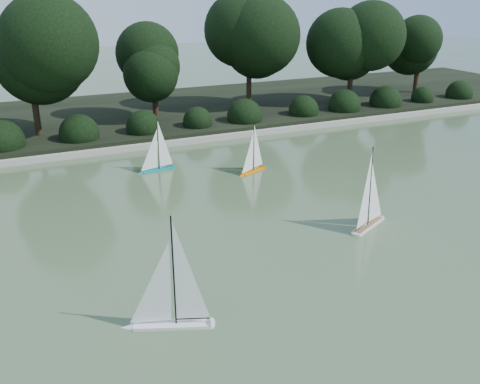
# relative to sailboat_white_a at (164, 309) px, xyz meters

# --- Properties ---
(ground) EXTENTS (80.00, 80.00, 0.00)m
(ground) POSITION_rel_sailboat_white_a_xyz_m (2.33, 0.26, -0.30)
(ground) COLOR #3A4C2E
(ground) RESTS_ON ground
(pond_coping) EXTENTS (40.00, 0.35, 0.18)m
(pond_coping) POSITION_rel_sailboat_white_a_xyz_m (2.33, 9.26, -0.21)
(pond_coping) COLOR gray
(pond_coping) RESTS_ON ground
(far_bank) EXTENTS (40.00, 8.00, 0.30)m
(far_bank) POSITION_rel_sailboat_white_a_xyz_m (2.33, 13.26, -0.15)
(far_bank) COLOR black
(far_bank) RESTS_ON ground
(tree_line) EXTENTS (26.31, 3.93, 4.39)m
(tree_line) POSITION_rel_sailboat_white_a_xyz_m (3.56, 11.70, 2.34)
(tree_line) COLOR black
(tree_line) RESTS_ON ground
(shrub_hedge) EXTENTS (29.10, 1.10, 1.10)m
(shrub_hedge) POSITION_rel_sailboat_white_a_xyz_m (2.33, 10.16, 0.15)
(shrub_hedge) COLOR black
(shrub_hedge) RESTS_ON ground
(sailboat_white_a) EXTENTS (1.37, 0.70, 1.93)m
(sailboat_white_a) POSITION_rel_sailboat_white_a_xyz_m (0.00, 0.00, 0.00)
(sailboat_white_a) COLOR silver
(sailboat_white_a) RESTS_ON ground
(sailboat_white_b) EXTENTS (1.30, 0.77, 1.86)m
(sailboat_white_b) POSITION_rel_sailboat_white_a_xyz_m (5.03, 1.65, -0.01)
(sailboat_white_b) COLOR silver
(sailboat_white_b) RESTS_ON ground
(sailboat_orange) EXTENTS (1.02, 0.59, 1.47)m
(sailboat_orange) POSITION_rel_sailboat_white_a_xyz_m (4.24, 5.81, -0.07)
(sailboat_orange) COLOR orange
(sailboat_orange) RESTS_ON ground
(sailboat_teal) EXTENTS (1.13, 0.31, 1.54)m
(sailboat_teal) POSITION_rel_sailboat_white_a_xyz_m (1.91, 7.02, -0.06)
(sailboat_teal) COLOR #088687
(sailboat_teal) RESTS_ON ground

